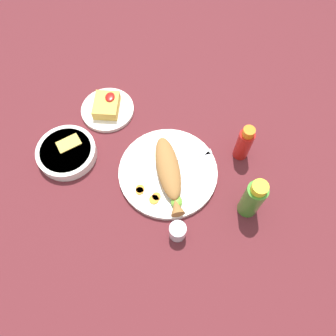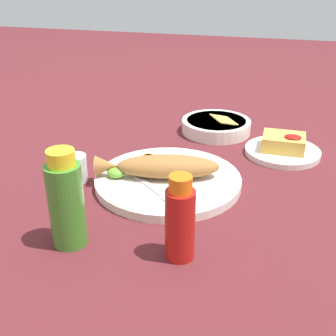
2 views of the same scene
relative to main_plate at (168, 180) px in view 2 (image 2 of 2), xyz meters
name	(u,v)px [view 2 (image 2 of 2)]	position (x,y,z in m)	size (l,w,h in m)	color
ground_plane	(168,184)	(0.00, 0.00, -0.01)	(4.00, 4.00, 0.00)	#561E23
main_plate	(168,180)	(0.00, 0.00, 0.00)	(0.31, 0.31, 0.02)	white
fried_fish	(161,166)	(-0.01, 0.00, 0.03)	(0.27, 0.12, 0.05)	#996633
fork_near	(186,192)	(0.05, -0.06, 0.01)	(0.07, 0.18, 0.00)	silver
fork_far	(161,195)	(0.01, -0.08, 0.01)	(0.15, 0.13, 0.00)	silver
carrot_slice_near	(147,156)	(-0.07, 0.08, 0.01)	(0.02, 0.02, 0.00)	orange
carrot_slice_mid	(150,157)	(-0.07, 0.08, 0.01)	(0.03, 0.03, 0.00)	orange
carrot_slice_far	(130,163)	(-0.10, 0.04, 0.01)	(0.03, 0.03, 0.00)	orange
carrot_slice_extra	(133,165)	(-0.09, 0.03, 0.01)	(0.03, 0.03, 0.00)	orange
lime_wedge_main	(116,172)	(-0.10, -0.03, 0.02)	(0.04, 0.03, 0.02)	#6BB233
hot_sauce_bottle_red	(180,221)	(0.09, -0.23, 0.06)	(0.05, 0.05, 0.14)	#B21914
hot_sauce_bottle_green	(66,201)	(-0.10, -0.24, 0.07)	(0.06, 0.06, 0.17)	#3D8428
salt_cup	(76,170)	(-0.19, -0.04, 0.02)	(0.05, 0.05, 0.06)	silver
side_plate_fries	(282,152)	(0.23, 0.23, 0.00)	(0.18, 0.18, 0.01)	white
fries_pile	(284,142)	(0.23, 0.23, 0.02)	(0.10, 0.08, 0.04)	gold
guacamole_bowl	(216,125)	(0.04, 0.33, 0.01)	(0.19, 0.19, 0.05)	white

